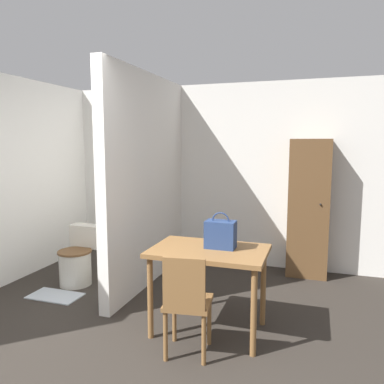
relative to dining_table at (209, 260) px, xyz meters
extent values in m
cube|color=white|center=(-0.60, 2.05, 0.58)|extent=(5.03, 0.12, 2.50)
cube|color=white|center=(-2.68, 0.38, 0.58)|extent=(0.12, 4.23, 2.50)
cube|color=white|center=(-1.05, 0.96, 0.58)|extent=(0.12, 2.05, 2.50)
cube|color=brown|center=(0.00, 0.00, 0.08)|extent=(1.02, 0.67, 0.04)
cylinder|color=brown|center=(-0.45, -0.28, -0.30)|extent=(0.05, 0.05, 0.73)
cylinder|color=brown|center=(0.45, -0.28, -0.30)|extent=(0.05, 0.05, 0.73)
cylinder|color=brown|center=(-0.45, 0.28, -0.30)|extent=(0.05, 0.05, 0.73)
cylinder|color=brown|center=(0.45, 0.28, -0.30)|extent=(0.05, 0.05, 0.73)
cube|color=brown|center=(-0.06, -0.39, -0.24)|extent=(0.41, 0.41, 0.04)
cube|color=brown|center=(-0.04, -0.55, -0.02)|extent=(0.33, 0.07, 0.40)
cylinder|color=brown|center=(-0.23, -0.26, -0.46)|extent=(0.04, 0.04, 0.41)
cylinder|color=brown|center=(0.07, -0.22, -0.46)|extent=(0.04, 0.04, 0.41)
cylinder|color=brown|center=(-0.19, -0.56, -0.46)|extent=(0.04, 0.04, 0.41)
cylinder|color=brown|center=(0.11, -0.52, -0.46)|extent=(0.04, 0.04, 0.41)
cylinder|color=silver|center=(-1.83, 0.58, -0.47)|extent=(0.38, 0.38, 0.39)
cylinder|color=brown|center=(-1.83, 0.58, -0.26)|extent=(0.40, 0.40, 0.02)
cube|color=silver|center=(-1.83, 0.83, -0.13)|extent=(0.39, 0.18, 0.29)
cube|color=navy|center=(0.09, 0.06, 0.22)|extent=(0.27, 0.16, 0.24)
torus|color=navy|center=(0.09, 0.06, 0.35)|extent=(0.16, 0.01, 0.16)
cube|color=brown|center=(0.80, 1.80, 0.21)|extent=(0.50, 0.34, 1.75)
sphere|color=black|center=(0.94, 1.62, 0.29)|extent=(0.02, 0.02, 0.02)
cube|color=#B2BCC6|center=(-1.83, 0.20, -0.66)|extent=(0.58, 0.32, 0.01)
camera|label=1|loc=(0.87, -3.09, 1.03)|focal=35.00mm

